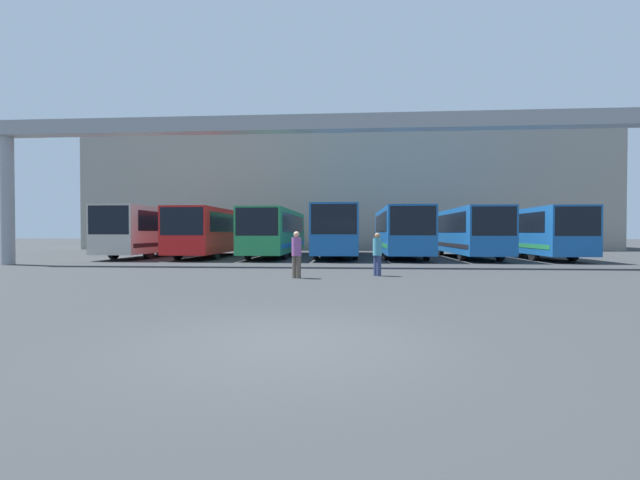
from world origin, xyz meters
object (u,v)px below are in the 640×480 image
object	(u,v)px
bus_slot_0	(154,229)
bus_slot_1	(212,230)
bus_slot_2	(276,230)
bus_slot_5	(467,230)
bus_slot_3	(337,229)
bus_slot_4	(400,230)
pedestrian_far_center	(377,253)
pedestrian_near_center	(297,253)
bus_slot_6	(529,230)

from	to	relation	value
bus_slot_0	bus_slot_1	xyz separation A→B (m)	(4.07, -0.39, -0.06)
bus_slot_0	bus_slot_2	distance (m)	8.14
bus_slot_1	bus_slot_5	xyz separation A→B (m)	(16.26, 0.03, -0.02)
bus_slot_1	bus_slot_2	size ratio (longest dim) A/B	0.87
bus_slot_0	bus_slot_5	world-z (taller)	bus_slot_0
bus_slot_3	bus_slot_4	distance (m)	4.09
bus_slot_1	bus_slot_5	distance (m)	16.26
bus_slot_3	bus_slot_1	bearing A→B (deg)	-172.47
bus_slot_5	bus_slot_0	bearing A→B (deg)	178.98
bus_slot_1	pedestrian_far_center	world-z (taller)	bus_slot_1
bus_slot_1	bus_slot_2	xyz separation A→B (m)	(4.07, 0.73, -0.02)
bus_slot_5	pedestrian_near_center	size ratio (longest dim) A/B	6.23
bus_slot_1	bus_slot_6	world-z (taller)	bus_slot_1
bus_slot_0	bus_slot_1	size ratio (longest dim) A/B	1.08
bus_slot_3	pedestrian_far_center	world-z (taller)	bus_slot_3
bus_slot_0	bus_slot_2	world-z (taller)	bus_slot_0
bus_slot_3	bus_slot_4	size ratio (longest dim) A/B	1.08
bus_slot_6	bus_slot_4	bearing A→B (deg)	-178.20
bus_slot_6	bus_slot_2	bearing A→B (deg)	-179.44
bus_slot_1	pedestrian_near_center	distance (m)	14.43
bus_slot_1	pedestrian_far_center	size ratio (longest dim) A/B	6.40
bus_slot_0	pedestrian_near_center	bearing A→B (deg)	-49.04
bus_slot_0	pedestrian_far_center	distance (m)	18.45
bus_slot_5	bus_slot_6	distance (m)	4.16
bus_slot_0	pedestrian_near_center	xyz separation A→B (m)	(11.20, -12.90, -0.96)
bus_slot_1	bus_slot_6	distance (m)	20.35
bus_slot_5	bus_slot_2	bearing A→B (deg)	176.68
bus_slot_3	pedestrian_far_center	size ratio (longest dim) A/B	7.76
bus_slot_1	bus_slot_4	world-z (taller)	bus_slot_4
bus_slot_1	pedestrian_far_center	bearing A→B (deg)	-49.14
bus_slot_1	bus_slot_5	bearing A→B (deg)	0.09
bus_slot_6	pedestrian_near_center	world-z (taller)	bus_slot_6
bus_slot_0	bus_slot_6	xyz separation A→B (m)	(24.39, 0.50, -0.09)
bus_slot_4	bus_slot_2	bearing A→B (deg)	179.31
bus_slot_2	pedestrian_far_center	distance (m)	13.65
bus_slot_0	bus_slot_3	bearing A→B (deg)	3.22
bus_slot_2	bus_slot_3	world-z (taller)	bus_slot_3
pedestrian_far_center	pedestrian_near_center	size ratio (longest dim) A/B	0.97
bus_slot_4	pedestrian_near_center	xyz separation A→B (m)	(-5.06, -13.15, -0.90)
bus_slot_5	bus_slot_4	bearing A→B (deg)	171.45
bus_slot_6	pedestrian_near_center	distance (m)	18.83
bus_slot_3	bus_slot_5	world-z (taller)	bus_slot_3
bus_slot_0	bus_slot_3	distance (m)	12.21
bus_slot_2	bus_slot_6	size ratio (longest dim) A/B	0.97
bus_slot_2	bus_slot_4	bearing A→B (deg)	-0.69
bus_slot_1	bus_slot_2	bearing A→B (deg)	10.25
bus_slot_6	pedestrian_near_center	bearing A→B (deg)	-134.54
bus_slot_0	bus_slot_6	world-z (taller)	bus_slot_0
bus_slot_2	pedestrian_near_center	xyz separation A→B (m)	(3.07, -13.25, -0.87)
bus_slot_0	bus_slot_4	distance (m)	16.26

